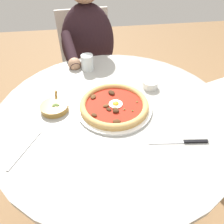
# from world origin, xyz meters

# --- Properties ---
(ground_plane) EXTENTS (6.00, 6.00, 0.02)m
(ground_plane) POSITION_xyz_m (0.00, 0.00, -0.01)
(ground_plane) COLOR olive
(dining_table) EXTENTS (0.99, 0.99, 0.71)m
(dining_table) POSITION_xyz_m (0.00, 0.00, 0.56)
(dining_table) COLOR #999993
(dining_table) RESTS_ON ground
(pizza_on_plate) EXTENTS (0.32, 0.32, 0.04)m
(pizza_on_plate) POSITION_xyz_m (-0.00, -0.00, 0.73)
(pizza_on_plate) COLOR white
(pizza_on_plate) RESTS_ON dining_table
(water_glass) EXTENTS (0.06, 0.06, 0.08)m
(water_glass) POSITION_xyz_m (0.09, -0.34, 0.75)
(water_glass) COLOR silver
(water_glass) RESTS_ON dining_table
(steak_knife) EXTENTS (0.21, 0.03, 0.01)m
(steak_knife) POSITION_xyz_m (-0.23, 0.22, 0.72)
(steak_knife) COLOR silver
(steak_knife) RESTS_ON dining_table
(ramekin_capers) EXTENTS (0.07, 0.07, 0.03)m
(ramekin_capers) POSITION_xyz_m (-0.19, -0.13, 0.73)
(ramekin_capers) COLOR white
(ramekin_capers) RESTS_ON dining_table
(olive_pan) EXTENTS (0.11, 0.14, 0.05)m
(olive_pan) POSITION_xyz_m (0.25, -0.03, 0.73)
(olive_pan) COLOR olive
(olive_pan) RESTS_ON dining_table
(fork_utensil) EXTENTS (0.09, 0.16, 0.00)m
(fork_utensil) POSITION_xyz_m (0.34, 0.17, 0.71)
(fork_utensil) COLOR #BCBCC1
(fork_utensil) RESTS_ON dining_table
(diner_person) EXTENTS (0.37, 0.51, 1.14)m
(diner_person) POSITION_xyz_m (0.07, -0.69, 0.51)
(diner_person) COLOR #282833
(diner_person) RESTS_ON ground
(cafe_chair_diner) EXTENTS (0.46, 0.46, 0.86)m
(cafe_chair_diner) POSITION_xyz_m (0.08, -0.83, 0.51)
(cafe_chair_diner) COLOR beige
(cafe_chair_diner) RESTS_ON ground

